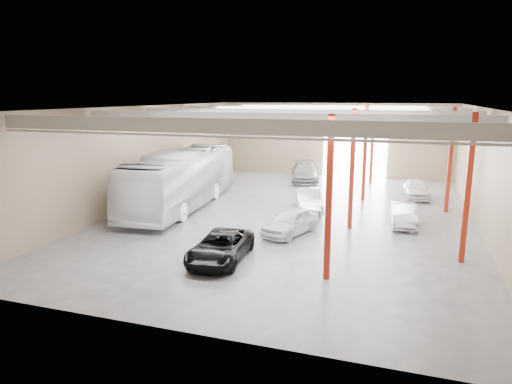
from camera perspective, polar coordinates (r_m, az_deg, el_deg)
The scene contains 8 objects.
depot_shell at distance 29.75m, azimuth 5.54°, elevation 6.66°, with size 22.12×32.12×7.06m.
coach_bus at distance 32.32m, azimuth -9.22°, elevation 1.61°, with size 3.32×14.18×3.95m, color white.
black_sedan at distance 21.82m, azimuth -4.46°, elevation -6.85°, with size 2.26×4.90×1.36m, color black.
car_row_a at distance 25.89m, azimuth 4.35°, elevation -3.71°, with size 1.71×4.25×1.45m, color white.
car_row_b at distance 31.33m, azimuth 6.48°, elevation -0.94°, with size 1.57×4.52×1.49m, color silver.
car_row_c at distance 41.80m, azimuth 6.08°, elevation 2.45°, with size 2.34×5.76×1.67m, color slate.
car_right_near at distance 28.93m, azimuth 17.95°, elevation -2.70°, with size 1.41×4.06×1.34m, color silver.
car_right_far at distance 36.93m, azimuth 19.37°, elevation 0.37°, with size 1.67×4.15×1.41m, color white.
Camera 1 is at (6.73, -28.40, 7.71)m, focal length 32.00 mm.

